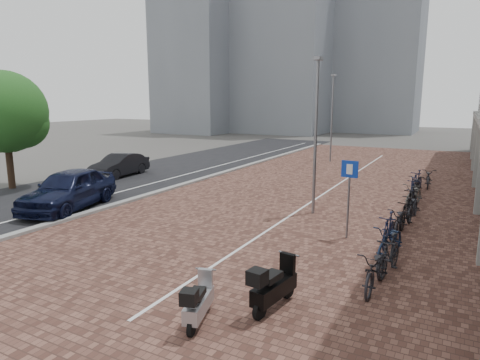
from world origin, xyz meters
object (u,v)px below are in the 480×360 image
Objects in this scene: car_navy at (69,189)px; parking_sign at (349,186)px; car_dark at (120,165)px; scooter_front at (199,300)px; scooter_mid at (274,285)px.

parking_sign reaches higher than car_navy.
car_navy is 11.51m from parking_sign.
scooter_front is (13.72, -11.91, -0.18)m from car_dark.
parking_sign is at bearing -23.67° from car_dark.
scooter_mid reaches higher than scooter_front.
scooter_mid is (1.13, 1.28, 0.07)m from scooter_front.
scooter_front is at bearing -45.86° from car_dark.
parking_sign is (15.08, -5.13, 1.10)m from car_dark.
car_dark is 2.85× the size of scooter_front.
car_navy is 3.02× the size of scooter_mid.
parking_sign is (0.23, 5.51, 1.22)m from scooter_mid.
scooter_front is at bearing -43.13° from car_navy.
parking_sign is at bearing 95.54° from scooter_mid.
car_dark is 2.50× the size of scooter_mid.
scooter_front is 1.71m from scooter_mid.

